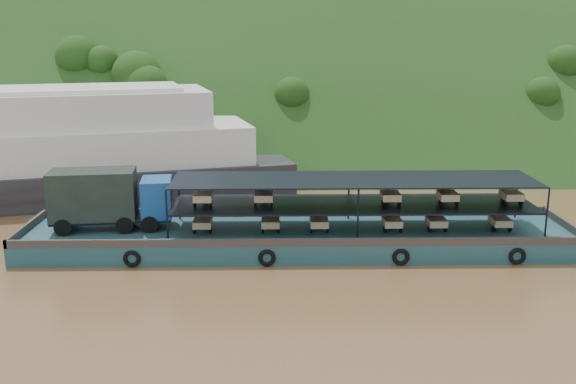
{
  "coord_description": "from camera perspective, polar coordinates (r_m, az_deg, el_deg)",
  "views": [
    {
      "loc": [
        -2.79,
        -38.55,
        13.61
      ],
      "look_at": [
        -2.0,
        3.0,
        3.2
      ],
      "focal_mm": 40.0,
      "sensor_mm": 36.0,
      "label": 1
    }
  ],
  "objects": [
    {
      "name": "ground",
      "position": [
        40.98,
        2.89,
        -5.35
      ],
      "size": [
        160.0,
        160.0,
        0.0
      ],
      "primitive_type": "plane",
      "color": "brown",
      "rests_on": "ground"
    },
    {
      "name": "passenger_ferry",
      "position": [
        57.69,
        -23.07,
        3.32
      ],
      "size": [
        46.69,
        22.71,
        9.17
      ],
      "rotation": [
        0.0,
        0.0,
        0.26
      ],
      "color": "black",
      "rests_on": "ground"
    },
    {
      "name": "hillside",
      "position": [
        75.83,
        1.04,
        3.72
      ],
      "size": [
        140.0,
        39.6,
        39.6
      ],
      "primitive_type": "cube",
      "rotation": [
        0.79,
        0.0,
        0.0
      ],
      "color": "#1A3413",
      "rests_on": "ground"
    },
    {
      "name": "cargo_barge",
      "position": [
        41.49,
        -1.25,
        -3.24
      ],
      "size": [
        35.0,
        7.18,
        5.08
      ],
      "color": "#16444E",
      "rests_on": "ground"
    }
  ]
}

